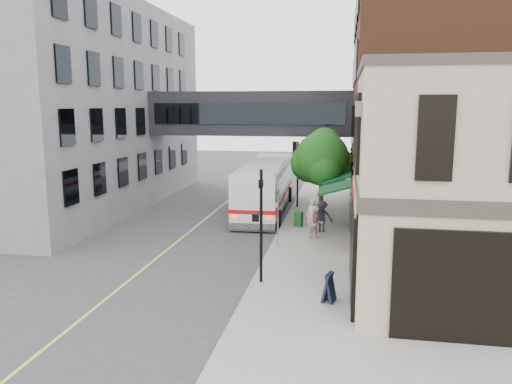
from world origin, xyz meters
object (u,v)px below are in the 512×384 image
at_px(pedestrian_b, 316,224).
at_px(pedestrian_c, 322,216).
at_px(bus, 265,185).
at_px(pedestrian_a, 312,215).
at_px(sandwich_board, 329,287).
at_px(newspaper_box, 298,219).

distance_m(pedestrian_b, pedestrian_c, 1.44).
relative_size(bus, pedestrian_c, 6.89).
bearing_deg(bus, pedestrian_c, -53.94).
xyz_separation_m(pedestrian_a, pedestrian_b, (0.29, -1.31, -0.16)).
bearing_deg(bus, sandwich_board, -72.90).
distance_m(pedestrian_c, sandwich_board, 9.99).
height_order(pedestrian_b, pedestrian_c, pedestrian_c).
height_order(bus, newspaper_box, bus).
relative_size(pedestrian_a, sandwich_board, 1.77).
xyz_separation_m(pedestrian_a, newspaper_box, (-0.86, 1.18, -0.50)).
relative_size(pedestrian_b, newspaper_box, 1.77).
relative_size(pedestrian_c, sandwich_board, 1.66).
distance_m(pedestrian_b, newspaper_box, 2.76).
bearing_deg(pedestrian_b, newspaper_box, 93.90).
relative_size(bus, newspaper_box, 13.76).
xyz_separation_m(bus, newspaper_box, (2.65, -4.50, -1.22)).
bearing_deg(bus, newspaper_box, -59.45).
xyz_separation_m(pedestrian_b, pedestrian_c, (0.24, 1.42, 0.10)).
height_order(pedestrian_a, pedestrian_c, pedestrian_a).
height_order(pedestrian_a, sandwich_board, pedestrian_a).
bearing_deg(newspaper_box, bus, 131.79).
bearing_deg(sandwich_board, newspaper_box, 117.13).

